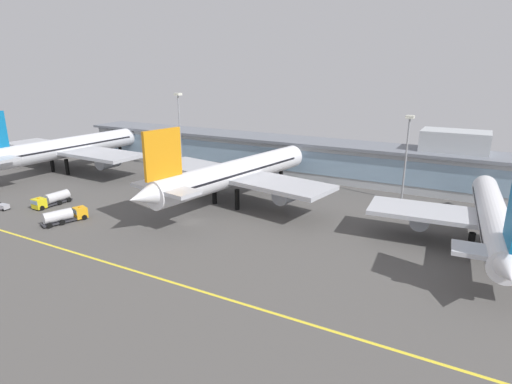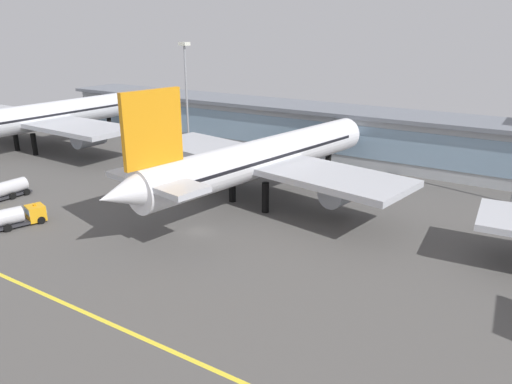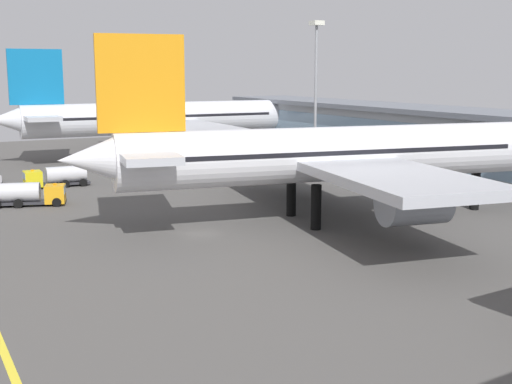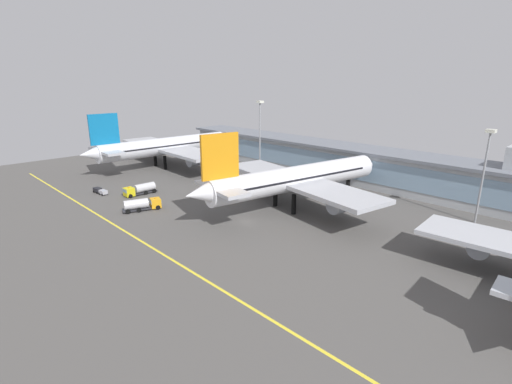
{
  "view_description": "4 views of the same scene",
  "coord_description": "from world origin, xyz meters",
  "px_view_note": "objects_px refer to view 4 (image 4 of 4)",
  "views": [
    {
      "loc": [
        50.62,
        -64.68,
        30.85
      ],
      "look_at": [
        8.2,
        12.79,
        4.39
      ],
      "focal_mm": 29.01,
      "sensor_mm": 36.0,
      "label": 1
    },
    {
      "loc": [
        40.16,
        -48.45,
        27.11
      ],
      "look_at": [
        5.93,
        5.78,
        5.23
      ],
      "focal_mm": 34.12,
      "sensor_mm": 36.0,
      "label": 2
    },
    {
      "loc": [
        61.67,
        -26.54,
        16.35
      ],
      "look_at": [
        2.56,
        5.13,
        4.28
      ],
      "focal_mm": 47.26,
      "sensor_mm": 36.0,
      "label": 3
    },
    {
      "loc": [
        57.83,
        -53.18,
        30.39
      ],
      "look_at": [
        -3.38,
        6.32,
        4.85
      ],
      "focal_mm": 26.42,
      "sensor_mm": 36.0,
      "label": 4
    }
  ],
  "objects_px": {
    "airliner_near_left": "(168,146)",
    "airliner_near_right": "(296,179)",
    "service_truck_far": "(100,191)",
    "baggage_tug_near": "(139,189)",
    "apron_light_mast_west": "(260,127)",
    "fuel_tanker_truck": "(143,204)",
    "apron_light_mast_centre": "(486,162)"
  },
  "relations": [
    {
      "from": "airliner_near_left",
      "to": "airliner_near_right",
      "type": "distance_m",
      "value": 62.09
    },
    {
      "from": "airliner_near_right",
      "to": "service_truck_far",
      "type": "xyz_separation_m",
      "value": [
        -45.22,
        -29.88,
        -6.47
      ]
    },
    {
      "from": "service_truck_far",
      "to": "airliner_near_right",
      "type": "bearing_deg",
      "value": -151.5
    },
    {
      "from": "baggage_tug_near",
      "to": "service_truck_far",
      "type": "relative_size",
      "value": 1.59
    },
    {
      "from": "airliner_near_left",
      "to": "apron_light_mast_west",
      "type": "relative_size",
      "value": 2.56
    },
    {
      "from": "baggage_tug_near",
      "to": "service_truck_far",
      "type": "bearing_deg",
      "value": -47.95
    },
    {
      "from": "airliner_near_right",
      "to": "apron_light_mast_west",
      "type": "distance_m",
      "value": 35.21
    },
    {
      "from": "apron_light_mast_west",
      "to": "fuel_tanker_truck",
      "type": "bearing_deg",
      "value": -83.2
    },
    {
      "from": "fuel_tanker_truck",
      "to": "apron_light_mast_west",
      "type": "distance_m",
      "value": 47.55
    },
    {
      "from": "baggage_tug_near",
      "to": "apron_light_mast_centre",
      "type": "xyz_separation_m",
      "value": [
        71.31,
        43.15,
        12.23
      ]
    },
    {
      "from": "apron_light_mast_west",
      "to": "airliner_near_left",
      "type": "bearing_deg",
      "value": -155.91
    },
    {
      "from": "airliner_near_left",
      "to": "apron_light_mast_west",
      "type": "xyz_separation_m",
      "value": [
        32.41,
        14.49,
        8.34
      ]
    },
    {
      "from": "fuel_tanker_truck",
      "to": "apron_light_mast_centre",
      "type": "relative_size",
      "value": 0.46
    },
    {
      "from": "airliner_near_right",
      "to": "baggage_tug_near",
      "type": "distance_m",
      "value": 43.45
    },
    {
      "from": "airliner_near_left",
      "to": "fuel_tanker_truck",
      "type": "height_order",
      "value": "airliner_near_left"
    },
    {
      "from": "apron_light_mast_west",
      "to": "service_truck_far",
      "type": "bearing_deg",
      "value": -108.38
    },
    {
      "from": "airliner_near_left",
      "to": "service_truck_far",
      "type": "relative_size",
      "value": 10.79
    },
    {
      "from": "airliner_near_left",
      "to": "baggage_tug_near",
      "type": "distance_m",
      "value": 36.14
    },
    {
      "from": "baggage_tug_near",
      "to": "apron_light_mast_west",
      "type": "xyz_separation_m",
      "value": [
        7.07,
        39.59,
        14.18
      ]
    },
    {
      "from": "apron_light_mast_west",
      "to": "apron_light_mast_centre",
      "type": "distance_m",
      "value": 64.36
    },
    {
      "from": "apron_light_mast_centre",
      "to": "baggage_tug_near",
      "type": "bearing_deg",
      "value": -148.82
    },
    {
      "from": "airliner_near_right",
      "to": "apron_light_mast_west",
      "type": "relative_size",
      "value": 2.41
    },
    {
      "from": "service_truck_far",
      "to": "airliner_near_left",
      "type": "bearing_deg",
      "value": -67.55
    },
    {
      "from": "baggage_tug_near",
      "to": "airliner_near_left",
      "type": "bearing_deg",
      "value": -133.45
    },
    {
      "from": "apron_light_mast_centre",
      "to": "apron_light_mast_west",
      "type": "bearing_deg",
      "value": -176.83
    },
    {
      "from": "airliner_near_left",
      "to": "service_truck_far",
      "type": "height_order",
      "value": "airliner_near_left"
    },
    {
      "from": "airliner_near_left",
      "to": "baggage_tug_near",
      "type": "bearing_deg",
      "value": -132.35
    },
    {
      "from": "fuel_tanker_truck",
      "to": "baggage_tug_near",
      "type": "bearing_deg",
      "value": 83.97
    },
    {
      "from": "airliner_near_right",
      "to": "fuel_tanker_truck",
      "type": "distance_m",
      "value": 37.49
    },
    {
      "from": "service_truck_far",
      "to": "apron_light_mast_west",
      "type": "distance_m",
      "value": 51.66
    },
    {
      "from": "airliner_near_right",
      "to": "baggage_tug_near",
      "type": "height_order",
      "value": "airliner_near_right"
    },
    {
      "from": "airliner_near_right",
      "to": "fuel_tanker_truck",
      "type": "relative_size",
      "value": 6.2
    }
  ]
}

